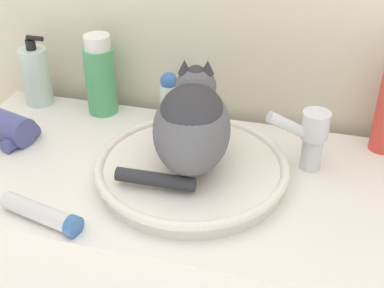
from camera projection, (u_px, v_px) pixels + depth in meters
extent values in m
cylinder|color=white|center=(194.00, 172.00, 1.12)|extent=(0.39, 0.39, 0.03)
torus|color=white|center=(194.00, 165.00, 1.11)|extent=(0.41, 0.41, 0.02)
ellipsoid|color=#56565B|center=(194.00, 129.00, 1.06)|extent=(0.20, 0.27, 0.16)
ellipsoid|color=#2D2D33|center=(194.00, 110.00, 1.04)|extent=(0.16, 0.21, 0.07)
sphere|color=#56565B|center=(196.00, 87.00, 1.12)|extent=(0.09, 0.09, 0.09)
sphere|color=#2D2D33|center=(196.00, 76.00, 1.11)|extent=(0.05, 0.05, 0.05)
cone|color=#2D2D33|center=(208.00, 67.00, 1.09)|extent=(0.03, 0.03, 0.03)
cone|color=#2D2D33|center=(184.00, 67.00, 1.10)|extent=(0.03, 0.03, 0.03)
cylinder|color=#2D2D33|center=(155.00, 179.00, 1.03)|extent=(0.16, 0.03, 0.03)
cylinder|color=silver|center=(312.00, 152.00, 1.14)|extent=(0.04, 0.04, 0.08)
cylinder|color=silver|center=(292.00, 127.00, 1.10)|extent=(0.11, 0.07, 0.08)
cylinder|color=silver|center=(316.00, 125.00, 1.10)|extent=(0.06, 0.06, 0.06)
cylinder|color=#4CA366|center=(101.00, 81.00, 1.33)|extent=(0.08, 0.08, 0.17)
cylinder|color=white|center=(97.00, 42.00, 1.27)|extent=(0.06, 0.06, 0.03)
cylinder|color=silver|center=(169.00, 103.00, 1.31)|extent=(0.05, 0.05, 0.10)
sphere|color=#3866AD|center=(169.00, 81.00, 1.28)|extent=(0.04, 0.04, 0.04)
cylinder|color=silver|center=(36.00, 77.00, 1.38)|extent=(0.07, 0.07, 0.15)
cylinder|color=black|center=(31.00, 45.00, 1.33)|extent=(0.03, 0.03, 0.02)
cylinder|color=black|center=(35.00, 38.00, 1.32)|extent=(0.04, 0.01, 0.01)
cylinder|color=silver|center=(37.00, 212.00, 1.01)|extent=(0.16, 0.07, 0.04)
cylinder|color=#3866AD|center=(73.00, 226.00, 0.97)|extent=(0.03, 0.04, 0.04)
cylinder|color=#474C8C|center=(4.00, 125.00, 1.25)|extent=(0.16, 0.11, 0.07)
cylinder|color=#474C8C|center=(21.00, 138.00, 1.23)|extent=(0.06, 0.10, 0.03)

